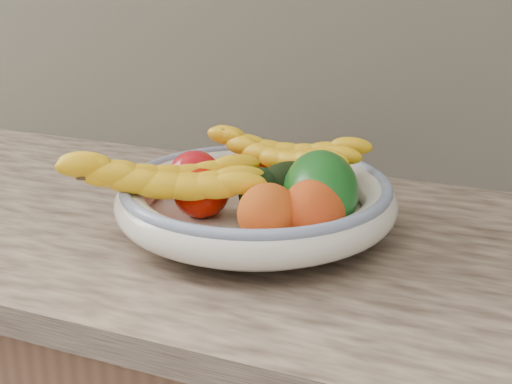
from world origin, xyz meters
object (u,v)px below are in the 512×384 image
Objects in this scene: banana_bunch_back at (281,158)px; green_mango at (320,191)px; banana_bunch_front at (163,185)px; fruit_bowl at (256,200)px.

green_mango is at bearing -35.62° from banana_bunch_back.
green_mango reaches higher than banana_bunch_front.
fruit_bowl is 1.35× the size of banana_bunch_front.
green_mango is (0.09, -0.01, 0.03)m from fruit_bowl.
banana_bunch_front is (-0.10, -0.08, 0.03)m from fruit_bowl.
fruit_bowl is 1.47× the size of banana_bunch_back.
banana_bunch_front is at bearing 173.51° from green_mango.
banana_bunch_back is (0.01, 0.08, 0.04)m from fruit_bowl.
green_mango reaches higher than fruit_bowl.
green_mango reaches higher than banana_bunch_back.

